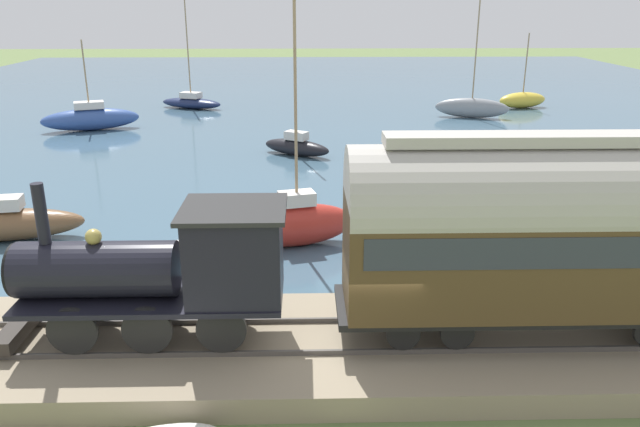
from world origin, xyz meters
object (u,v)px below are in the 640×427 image
Objects in this scene: rowboat_far_out at (546,238)px; steam_locomotive at (170,266)px; rowboat_mid_harbor at (536,199)px; sailboat_gray at (472,107)px; sailboat_red at (297,222)px; rowboat_off_pier at (175,247)px; rowboat_near_shore at (478,213)px; sailboat_navy at (191,102)px; sailboat_blue at (91,118)px; sailboat_yellow at (522,100)px; passenger_coach at (554,228)px; sailboat_black at (297,145)px.

steam_locomotive is at bearing 144.71° from rowboat_far_out.
sailboat_gray is at bearing 13.21° from rowboat_mid_harbor.
sailboat_red is (7.31, -2.74, -1.63)m from steam_locomotive.
rowboat_near_shore is at bearing -82.57° from rowboat_off_pier.
sailboat_navy is 9.90m from sailboat_blue.
sailboat_blue reaches higher than rowboat_far_out.
sailboat_gray is 24.82m from rowboat_far_out.
rowboat_far_out reaches higher than rowboat_mid_harbor.
sailboat_yellow reaches higher than rowboat_far_out.
rowboat_near_shore is (9.84, -9.75, -2.19)m from steam_locomotive.
sailboat_navy reaches higher than passenger_coach.
steam_locomotive is 36.93m from sailboat_navy.
sailboat_black is (20.58, -2.59, -1.90)m from steam_locomotive.
steam_locomotive is 13.74m from rowboat_far_out.
sailboat_blue is 2.11× the size of rowboat_mid_harbor.
sailboat_navy reaches higher than steam_locomotive.
rowboat_off_pier is at bearing -174.99° from sailboat_blue.
steam_locomotive is 0.67× the size of passenger_coach.
rowboat_off_pier is at bearing -149.71° from sailboat_navy.
steam_locomotive is at bearing 135.45° from sailboat_yellow.
steam_locomotive reaches higher than rowboat_far_out.
sailboat_navy is 1.41× the size of sailboat_blue.
rowboat_mid_harbor is at bearing -80.81° from sailboat_red.
rowboat_mid_harbor is 3.54m from rowboat_near_shore.
rowboat_mid_harbor is 14.96m from rowboat_off_pier.
sailboat_navy reaches higher than rowboat_mid_harbor.
sailboat_red reaches higher than rowboat_near_shore.
rowboat_off_pier reaches higher than rowboat_mid_harbor.
steam_locomotive is at bearing 171.41° from sailboat_gray.
sailboat_blue is 26.30m from sailboat_gray.
passenger_coach is 32.56m from sailboat_gray.
sailboat_black is at bearing -7.16° from steam_locomotive.
sailboat_blue is 3.04× the size of rowboat_far_out.
sailboat_gray is 4.37× the size of rowboat_far_out.
sailboat_blue is at bearing 21.36° from steam_locomotive.
steam_locomotive is 41.32m from sailboat_yellow.
sailboat_blue is 0.76× the size of sailboat_black.
sailboat_yellow reaches higher than steam_locomotive.
sailboat_blue is 32.16m from sailboat_yellow.
rowboat_off_pier is at bearing 114.51° from rowboat_far_out.
sailboat_red is at bearing -90.58° from rowboat_off_pier.
sailboat_blue reaches higher than rowboat_mid_harbor.
steam_locomotive is 7.28m from rowboat_off_pier.
rowboat_mid_harbor is (-8.81, -10.13, -0.39)m from sailboat_black.
sailboat_blue is 23.20m from rowboat_off_pier.
passenger_coach is at bearing -90.00° from steam_locomotive.
sailboat_gray reaches higher than sailboat_black.
steam_locomotive is 7.97m from sailboat_red.
rowboat_off_pier is (-25.02, 16.48, -0.56)m from sailboat_gray.
sailboat_red reaches higher than sailboat_blue.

